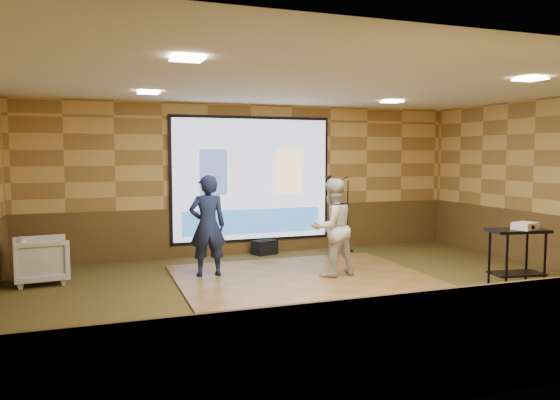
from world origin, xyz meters
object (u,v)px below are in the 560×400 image
object	(u,v)px
projector_screen	(252,181)
banquet_chair	(42,260)
player_left	(208,226)
projector	(525,226)
mic_stand	(345,228)
dance_floor	(300,276)
duffel_bag	(264,247)
av_table	(517,248)
player_right	(332,228)

from	to	relation	value
projector_screen	banquet_chair	bearing A→B (deg)	-160.93
player_left	projector	size ratio (longest dim) A/B	5.09
player_left	banquet_chair	xyz separation A→B (m)	(-2.52, 0.51, -0.49)
mic_stand	banquet_chair	bearing A→B (deg)	-170.07
projector_screen	dance_floor	bearing A→B (deg)	-87.87
mic_stand	projector	bearing A→B (deg)	-72.34
projector_screen	banquet_chair	xyz separation A→B (m)	(-3.85, -1.33, -1.11)
player_left	duffel_bag	distance (m)	2.32
av_table	player_left	bearing A→B (deg)	151.32
av_table	projector	distance (m)	0.35
av_table	duffel_bag	distance (m)	4.76
av_table	projector	bearing A→B (deg)	-49.61
av_table	duffel_bag	xyz separation A→B (m)	(-2.69, 3.91, -0.47)
projector_screen	mic_stand	bearing A→B (deg)	-14.69
dance_floor	player_left	size ratio (longest dim) A/B	2.42
mic_stand	banquet_chair	xyz separation A→B (m)	(-5.70, -0.85, -0.13)
dance_floor	player_left	distance (m)	1.73
dance_floor	duffel_bag	distance (m)	2.14
player_left	dance_floor	bearing A→B (deg)	161.66
player_left	av_table	world-z (taller)	player_left
player_left	player_right	xyz separation A→B (m)	(1.90, -0.70, -0.03)
player_right	duffel_bag	bearing A→B (deg)	-92.51
projector	dance_floor	bearing A→B (deg)	131.28
player_left	projector	xyz separation A→B (m)	(4.26, -2.37, 0.10)
player_left	banquet_chair	bearing A→B (deg)	-9.45
mic_stand	duffel_bag	world-z (taller)	mic_stand
dance_floor	banquet_chair	xyz separation A→B (m)	(-3.94, 1.03, 0.35)
player_left	mic_stand	world-z (taller)	player_left
projector_screen	duffel_bag	bearing A→B (deg)	-51.63
player_left	projector	distance (m)	4.87
dance_floor	av_table	bearing A→B (deg)	-32.52
av_table	projector	xyz separation A→B (m)	(0.06, -0.07, 0.34)
banquet_chair	duffel_bag	bearing A→B (deg)	-80.86
projector	mic_stand	distance (m)	3.90
projector_screen	duffel_bag	xyz separation A→B (m)	(0.18, -0.23, -1.33)
av_table	projector	world-z (taller)	projector
player_left	av_table	xyz separation A→B (m)	(4.20, -2.30, -0.24)
dance_floor	projector	size ratio (longest dim) A/B	12.32
projector_screen	dance_floor	world-z (taller)	projector_screen
av_table	duffel_bag	bearing A→B (deg)	124.53
player_right	av_table	xyz separation A→B (m)	(2.30, -1.60, -0.21)
player_left	player_right	distance (m)	2.02
projector_screen	duffel_bag	world-z (taller)	projector_screen
projector_screen	banquet_chair	world-z (taller)	projector_screen
player_right	mic_stand	xyz separation A→B (m)	(1.28, 2.05, -0.33)
projector	banquet_chair	world-z (taller)	projector
player_left	projector	bearing A→B (deg)	152.86
projector_screen	player_left	xyz separation A→B (m)	(-1.33, -1.84, -0.62)
banquet_chair	av_table	bearing A→B (deg)	-118.80
banquet_chair	player_left	bearing A→B (deg)	-107.53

